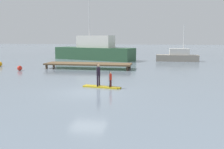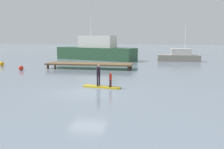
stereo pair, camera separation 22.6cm
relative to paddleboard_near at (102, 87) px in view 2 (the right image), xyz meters
The scene contains 9 objects.
ground_plane 2.08m from the paddleboard_near, 105.93° to the right, with size 240.00×240.00×0.00m, color gray.
paddleboard_near is the anchor object (origin of this frame).
paddler_adult 1.05m from the paddleboard_near, behind, with size 0.34×0.52×1.78m.
paddler_child_solo 1.00m from the paddleboard_near, 11.05° to the right, with size 0.23×0.40×1.29m.
fishing_boat_white_large 25.10m from the paddleboard_near, 105.43° to the left, with size 14.65×7.77×12.49m.
fishing_boat_green_midground 24.92m from the paddleboard_near, 73.07° to the left, with size 6.68×1.98×5.83m.
floating_dock 12.32m from the paddleboard_near, 110.29° to the left, with size 10.58×2.79×0.67m.
mooring_buoy_near 20.46m from the paddleboard_near, 144.12° to the left, with size 0.60×0.60×0.60m, color orange.
mooring_buoy_mid 14.26m from the paddleboard_near, 144.48° to the left, with size 0.57×0.57×0.57m, color red.
Camera 2 is at (5.07, -17.20, 3.86)m, focal length 41.66 mm.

